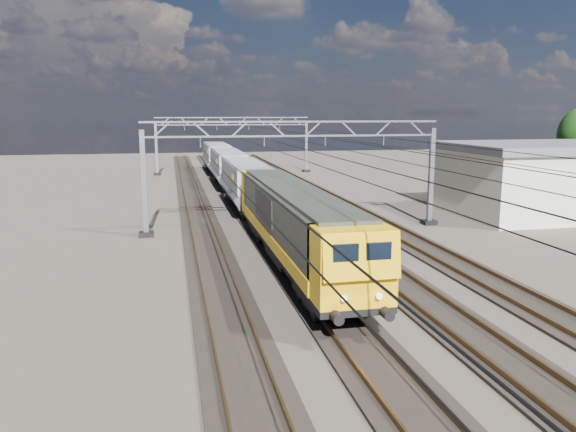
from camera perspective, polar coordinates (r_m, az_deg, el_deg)
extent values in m
plane|color=black|center=(33.11, 2.22, -2.83)|extent=(160.00, 160.00, 0.00)
cube|color=black|center=(32.21, -8.21, -3.21)|extent=(2.60, 140.00, 0.12)
cube|color=brown|center=(32.13, -9.50, -2.98)|extent=(0.08, 140.00, 0.16)
cube|color=brown|center=(32.22, -6.94, -2.88)|extent=(0.08, 140.00, 0.16)
cube|color=black|center=(32.68, -1.19, -2.90)|extent=(2.60, 140.00, 0.12)
cube|color=brown|center=(32.52, -2.44, -2.68)|extent=(0.08, 140.00, 0.16)
cube|color=brown|center=(32.78, 0.05, -2.57)|extent=(0.08, 140.00, 0.16)
cube|color=black|center=(33.63, 5.53, -2.56)|extent=(2.60, 140.00, 0.12)
cube|color=brown|center=(33.39, 4.35, -2.36)|extent=(0.08, 140.00, 0.16)
cube|color=brown|center=(33.81, 6.70, -2.24)|extent=(0.08, 140.00, 0.16)
cube|color=black|center=(35.01, 11.79, -2.22)|extent=(2.60, 140.00, 0.12)
cube|color=brown|center=(34.70, 10.71, -2.02)|extent=(0.08, 140.00, 0.16)
cube|color=brown|center=(35.27, 12.88, -1.90)|extent=(0.08, 140.00, 0.16)
cube|color=gray|center=(35.56, -14.42, 3.16)|extent=(0.30, 0.30, 6.60)
cube|color=gray|center=(39.54, 14.32, 3.87)|extent=(0.30, 0.30, 6.60)
cube|color=black|center=(36.07, -14.19, -1.80)|extent=(0.90, 0.90, 0.30)
cube|color=black|center=(40.00, 14.12, -0.62)|extent=(0.90, 0.90, 0.30)
cube|color=gray|center=(36.13, 0.74, 9.56)|extent=(19.30, 0.18, 0.12)
cube|color=gray|center=(36.16, 0.73, 8.14)|extent=(19.30, 0.18, 0.12)
cube|color=gray|center=(35.28, -12.71, 8.56)|extent=(1.03, 0.10, 0.94)
cube|color=gray|center=(35.33, -8.82, 8.69)|extent=(1.03, 0.10, 0.94)
cube|color=gray|center=(35.54, -4.95, 8.79)|extent=(1.03, 0.10, 0.94)
cube|color=gray|center=(35.90, -1.14, 8.84)|extent=(1.03, 0.10, 0.94)
cube|color=gray|center=(36.42, 2.58, 8.85)|extent=(1.03, 0.10, 0.94)
cube|color=gray|center=(37.08, 6.18, 8.83)|extent=(1.03, 0.10, 0.94)
cube|color=gray|center=(37.88, 9.64, 8.78)|extent=(1.03, 0.10, 0.94)
cube|color=gray|center=(38.81, 12.95, 8.70)|extent=(1.03, 0.10, 0.94)
cube|color=gray|center=(35.35, -8.88, 7.44)|extent=(0.06, 0.06, 0.65)
cube|color=gray|center=(35.79, -2.42, 7.59)|extent=(0.06, 0.06, 0.65)
cube|color=gray|center=(36.66, 3.81, 7.64)|extent=(0.06, 0.06, 0.65)
cube|color=gray|center=(37.93, 9.69, 7.61)|extent=(0.06, 0.06, 0.65)
cube|color=gray|center=(71.41, -13.23, 6.69)|extent=(0.30, 0.30, 6.60)
cube|color=gray|center=(73.47, 1.86, 7.05)|extent=(0.30, 0.30, 6.60)
cube|color=black|center=(71.67, -13.12, 4.18)|extent=(0.90, 0.90, 0.30)
cube|color=black|center=(73.72, 1.85, 4.61)|extent=(0.90, 0.90, 0.30)
cube|color=gray|center=(71.70, -5.63, 9.93)|extent=(19.30, 0.18, 0.12)
cube|color=gray|center=(71.71, -5.62, 9.21)|extent=(19.30, 0.18, 0.12)
cube|color=gray|center=(71.27, -12.37, 9.37)|extent=(1.03, 0.10, 0.94)
cube|color=gray|center=(71.29, -10.44, 9.44)|extent=(1.03, 0.10, 0.94)
cube|color=gray|center=(71.40, -8.51, 9.50)|extent=(1.03, 0.10, 0.94)
cube|color=gray|center=(71.58, -6.58, 9.55)|extent=(1.03, 0.10, 0.94)
cube|color=gray|center=(71.84, -4.67, 9.58)|extent=(1.03, 0.10, 0.94)
cube|color=gray|center=(72.18, -2.77, 9.61)|extent=(1.03, 0.10, 0.94)
cube|color=gray|center=(72.59, -0.90, 9.62)|extent=(1.03, 0.10, 0.94)
cube|color=gray|center=(73.08, 0.96, 9.63)|extent=(1.03, 0.10, 0.94)
cube|color=gray|center=(71.31, -10.47, 8.82)|extent=(0.06, 0.06, 0.65)
cube|color=gray|center=(71.52, -7.23, 8.91)|extent=(0.06, 0.06, 0.65)
cube|color=gray|center=(71.96, -4.01, 8.98)|extent=(0.06, 0.06, 0.65)
cube|color=gray|center=(72.62, -0.85, 9.01)|extent=(0.06, 0.06, 0.65)
cylinder|color=black|center=(39.36, -9.19, 7.24)|extent=(0.03, 140.00, 0.03)
cylinder|color=black|center=(39.34, -9.21, 7.97)|extent=(0.03, 140.00, 0.03)
cylinder|color=black|center=(39.75, -3.37, 7.39)|extent=(0.03, 140.00, 0.03)
cylinder|color=black|center=(39.73, -3.38, 8.11)|extent=(0.03, 140.00, 0.03)
cylinder|color=black|center=(40.53, 2.27, 7.45)|extent=(0.03, 140.00, 0.03)
cylinder|color=black|center=(40.51, 2.28, 8.16)|extent=(0.03, 140.00, 0.03)
cylinder|color=black|center=(41.69, 7.66, 7.45)|extent=(0.03, 140.00, 0.03)
cylinder|color=black|center=(41.67, 7.68, 8.14)|extent=(0.03, 140.00, 0.03)
cube|color=black|center=(22.02, 4.24, -7.68)|extent=(2.20, 3.60, 0.60)
cube|color=black|center=(34.30, -1.76, -1.09)|extent=(2.20, 3.60, 0.60)
cube|color=black|center=(27.99, 0.57, -2.91)|extent=(2.65, 20.00, 0.25)
cube|color=black|center=(28.08, 0.57, -3.67)|extent=(2.20, 4.50, 0.75)
cube|color=#272C24|center=(27.70, 0.58, -0.05)|extent=(2.65, 17.00, 2.60)
cube|color=yellow|center=(27.64, -2.15, -2.20)|extent=(0.04, 17.00, 0.60)
cube|color=yellow|center=(28.21, 3.24, -1.95)|extent=(0.04, 17.00, 0.60)
cube|color=black|center=(28.35, -2.53, 0.90)|extent=(0.05, 5.00, 1.40)
cube|color=black|center=(28.91, 2.78, 1.08)|extent=(0.05, 5.00, 1.40)
cube|color=#272C24|center=(27.48, 0.58, 2.76)|extent=(2.25, 18.00, 0.15)
cube|color=yellow|center=(19.13, 6.47, -4.90)|extent=(2.65, 1.80, 2.60)
cube|color=yellow|center=(18.13, 7.44, -4.14)|extent=(2.60, 0.46, 1.52)
cube|color=black|center=(17.84, 5.88, -4.01)|extent=(0.85, 0.08, 0.75)
cube|color=black|center=(18.20, 9.19, -3.81)|extent=(0.85, 0.08, 0.75)
cylinder|color=black|center=(18.22, 4.99, -10.29)|extent=(0.36, 0.50, 0.36)
cylinder|color=black|center=(18.76, 10.04, -9.79)|extent=(0.36, 0.50, 0.36)
cylinder|color=white|center=(18.18, 5.69, -8.34)|extent=(0.20, 0.08, 0.20)
cylinder|color=white|center=(18.56, 9.26, -8.03)|extent=(0.20, 0.08, 0.20)
cube|color=yellow|center=(36.52, -2.50, 2.48)|extent=(2.65, 1.80, 2.60)
cube|color=yellow|center=(37.39, -2.74, 3.43)|extent=(2.60, 0.46, 1.52)
cube|color=black|center=(37.39, -3.60, 3.58)|extent=(0.85, 0.08, 0.75)
cube|color=black|center=(37.57, -1.94, 3.63)|extent=(0.85, 0.08, 0.75)
cylinder|color=black|center=(37.79, -4.05, 0.58)|extent=(0.36, 0.50, 0.36)
cylinder|color=black|center=(38.05, -1.51, 0.67)|extent=(0.36, 0.50, 0.36)
cylinder|color=white|center=(37.63, -3.66, 1.47)|extent=(0.20, 0.08, 0.20)
cylinder|color=white|center=(37.81, -1.86, 1.53)|extent=(0.20, 0.08, 0.20)
cube|color=black|center=(40.81, -3.41, 0.71)|extent=(2.20, 2.60, 0.55)
cube|color=black|center=(49.62, -4.95, 2.42)|extent=(2.20, 2.60, 0.55)
cube|color=black|center=(45.15, -4.26, 2.10)|extent=(2.40, 13.00, 0.20)
cube|color=gray|center=(44.94, -4.29, 4.27)|extent=(2.80, 12.00, 1.80)
cube|color=#414248|center=(44.98, -5.47, 2.65)|extent=(1.48, 12.00, 1.36)
cube|color=#414248|center=(45.22, -3.08, 2.72)|extent=(1.48, 12.00, 1.36)
cube|color=yellow|center=(41.80, -5.68, 3.92)|extent=(0.04, 1.20, 0.50)
cube|color=black|center=(54.75, -5.61, 3.15)|extent=(2.20, 2.60, 0.55)
cube|color=black|center=(63.64, -6.51, 4.14)|extent=(2.20, 2.60, 0.55)
cube|color=black|center=(59.15, -6.10, 4.03)|extent=(2.40, 13.00, 0.20)
cube|color=gray|center=(58.98, -6.13, 5.69)|extent=(2.80, 12.00, 1.80)
cube|color=#414248|center=(59.01, -7.03, 4.46)|extent=(1.48, 12.00, 1.36)
cube|color=#414248|center=(59.20, -5.19, 4.51)|extent=(1.48, 12.00, 1.36)
cube|color=yellow|center=(55.87, -7.28, 5.51)|extent=(0.04, 1.20, 0.50)
cube|color=black|center=(68.79, -6.92, 4.60)|extent=(2.20, 2.60, 0.55)
cube|color=black|center=(77.72, -7.50, 5.25)|extent=(2.20, 2.60, 0.55)
cube|color=black|center=(73.22, -7.23, 5.22)|extent=(2.40, 13.00, 0.20)
cube|color=gray|center=(73.09, -7.27, 6.57)|extent=(2.80, 12.00, 1.80)
cube|color=#414248|center=(73.11, -7.99, 5.57)|extent=(1.48, 12.00, 1.36)
cube|color=#414248|center=(73.26, -6.50, 5.61)|extent=(1.48, 12.00, 1.36)
cube|color=yellow|center=(70.00, -8.23, 6.46)|extent=(0.04, 1.20, 0.50)
cube|color=silver|center=(48.03, 26.74, 3.10)|extent=(18.00, 10.00, 4.80)
cube|color=slate|center=(47.82, 27.00, 6.31)|extent=(18.60, 10.60, 0.60)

